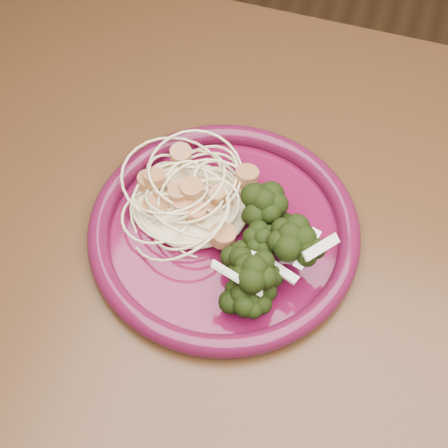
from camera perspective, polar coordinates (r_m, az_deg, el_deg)
dining_table at (r=0.72m, az=-6.39°, el=-6.24°), size 1.20×0.80×0.75m
dinner_plate at (r=0.62m, az=0.00°, el=-0.51°), size 0.36×0.36×0.02m
spaghetti_pile at (r=0.63m, az=-3.04°, el=2.28°), size 0.16×0.15×0.03m
scallop_cluster at (r=0.61m, az=-3.18°, el=4.18°), size 0.16×0.16×0.04m
broccoli_pile at (r=0.59m, az=4.00°, el=-2.47°), size 0.13×0.16×0.05m
onion_garnish at (r=0.56m, az=4.18°, el=-0.88°), size 0.09×0.11×0.05m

